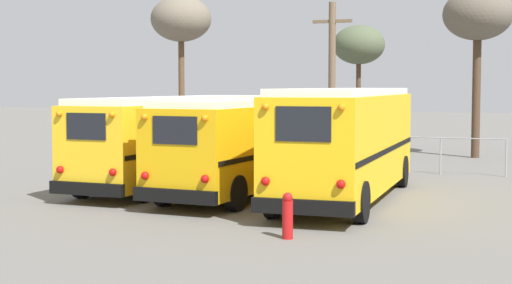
{
  "coord_description": "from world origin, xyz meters",
  "views": [
    {
      "loc": [
        8.99,
        -23.27,
        3.38
      ],
      "look_at": [
        0.0,
        -0.07,
        1.6
      ],
      "focal_mm": 55.0,
      "sensor_mm": 36.0,
      "label": 1
    }
  ],
  "objects_px": {
    "school_bus_2": "(347,140)",
    "bare_tree_0": "(359,46)",
    "school_bus_1": "(258,141)",
    "fire_hydrant": "(288,215)",
    "bare_tree_1": "(181,21)",
    "bare_tree_2": "(478,17)",
    "school_bus_0": "(175,137)",
    "utility_pole": "(332,79)"
  },
  "relations": [
    {
      "from": "school_bus_2",
      "to": "bare_tree_0",
      "type": "height_order",
      "value": "bare_tree_0"
    },
    {
      "from": "school_bus_2",
      "to": "bare_tree_0",
      "type": "relative_size",
      "value": 1.55
    },
    {
      "from": "school_bus_1",
      "to": "fire_hydrant",
      "type": "xyz_separation_m",
      "value": [
        3.45,
        -7.16,
        -1.11
      ]
    },
    {
      "from": "school_bus_2",
      "to": "bare_tree_0",
      "type": "bearing_deg",
      "value": 102.74
    },
    {
      "from": "bare_tree_1",
      "to": "bare_tree_2",
      "type": "height_order",
      "value": "bare_tree_2"
    },
    {
      "from": "school_bus_0",
      "to": "school_bus_1",
      "type": "relative_size",
      "value": 0.98
    },
    {
      "from": "school_bus_0",
      "to": "school_bus_1",
      "type": "height_order",
      "value": "school_bus_0"
    },
    {
      "from": "bare_tree_0",
      "to": "fire_hydrant",
      "type": "xyz_separation_m",
      "value": [
        4.39,
        -24.38,
        -4.96
      ]
    },
    {
      "from": "fire_hydrant",
      "to": "bare_tree_1",
      "type": "bearing_deg",
      "value": 122.97
    },
    {
      "from": "utility_pole",
      "to": "bare_tree_1",
      "type": "height_order",
      "value": "bare_tree_1"
    },
    {
      "from": "bare_tree_0",
      "to": "bare_tree_2",
      "type": "relative_size",
      "value": 0.83
    },
    {
      "from": "bare_tree_2",
      "to": "bare_tree_0",
      "type": "bearing_deg",
      "value": 158.05
    },
    {
      "from": "school_bus_2",
      "to": "fire_hydrant",
      "type": "distance_m",
      "value": 6.24
    },
    {
      "from": "bare_tree_1",
      "to": "bare_tree_2",
      "type": "bearing_deg",
      "value": 18.1
    },
    {
      "from": "school_bus_1",
      "to": "bare_tree_2",
      "type": "distance_m",
      "value": 16.4
    },
    {
      "from": "utility_pole",
      "to": "fire_hydrant",
      "type": "xyz_separation_m",
      "value": [
        3.98,
        -17.74,
        -3.16
      ]
    },
    {
      "from": "school_bus_1",
      "to": "bare_tree_1",
      "type": "bearing_deg",
      "value": 127.37
    },
    {
      "from": "school_bus_0",
      "to": "school_bus_2",
      "type": "distance_m",
      "value": 6.57
    },
    {
      "from": "school_bus_2",
      "to": "bare_tree_0",
      "type": "distance_m",
      "value": 19.1
    },
    {
      "from": "school_bus_0",
      "to": "fire_hydrant",
      "type": "height_order",
      "value": "school_bus_0"
    },
    {
      "from": "bare_tree_0",
      "to": "bare_tree_2",
      "type": "xyz_separation_m",
      "value": [
        6.28,
        -2.53,
        1.11
      ]
    },
    {
      "from": "fire_hydrant",
      "to": "school_bus_2",
      "type": "bearing_deg",
      "value": 92.41
    },
    {
      "from": "school_bus_2",
      "to": "bare_tree_1",
      "type": "distance_m",
      "value": 16.61
    },
    {
      "from": "bare_tree_2",
      "to": "bare_tree_1",
      "type": "bearing_deg",
      "value": -161.9
    },
    {
      "from": "school_bus_0",
      "to": "school_bus_2",
      "type": "relative_size",
      "value": 1.05
    },
    {
      "from": "school_bus_1",
      "to": "utility_pole",
      "type": "distance_m",
      "value": 10.79
    },
    {
      "from": "school_bus_2",
      "to": "bare_tree_2",
      "type": "xyz_separation_m",
      "value": [
        2.14,
        15.76,
        4.79
      ]
    },
    {
      "from": "school_bus_0",
      "to": "school_bus_2",
      "type": "xyz_separation_m",
      "value": [
        6.39,
        -1.51,
        0.17
      ]
    },
    {
      "from": "school_bus_2",
      "to": "bare_tree_2",
      "type": "height_order",
      "value": "bare_tree_2"
    },
    {
      "from": "utility_pole",
      "to": "bare_tree_1",
      "type": "distance_m",
      "value": 7.9
    },
    {
      "from": "school_bus_0",
      "to": "bare_tree_2",
      "type": "xyz_separation_m",
      "value": [
        8.53,
        14.25,
        4.95
      ]
    },
    {
      "from": "utility_pole",
      "to": "bare_tree_0",
      "type": "bearing_deg",
      "value": 93.53
    },
    {
      "from": "bare_tree_2",
      "to": "fire_hydrant",
      "type": "relative_size",
      "value": 7.67
    },
    {
      "from": "bare_tree_0",
      "to": "bare_tree_2",
      "type": "bearing_deg",
      "value": -21.95
    },
    {
      "from": "school_bus_2",
      "to": "bare_tree_2",
      "type": "bearing_deg",
      "value": 82.26
    },
    {
      "from": "utility_pole",
      "to": "bare_tree_0",
      "type": "relative_size",
      "value": 1.08
    },
    {
      "from": "bare_tree_1",
      "to": "bare_tree_0",
      "type": "bearing_deg",
      "value": 44.52
    },
    {
      "from": "school_bus_1",
      "to": "bare_tree_0",
      "type": "distance_m",
      "value": 17.67
    },
    {
      "from": "school_bus_2",
      "to": "utility_pole",
      "type": "relative_size",
      "value": 1.43
    },
    {
      "from": "utility_pole",
      "to": "bare_tree_2",
      "type": "bearing_deg",
      "value": 35.02
    },
    {
      "from": "school_bus_0",
      "to": "bare_tree_1",
      "type": "height_order",
      "value": "bare_tree_1"
    },
    {
      "from": "school_bus_1",
      "to": "bare_tree_2",
      "type": "xyz_separation_m",
      "value": [
        5.34,
        14.69,
        4.96
      ]
    }
  ]
}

